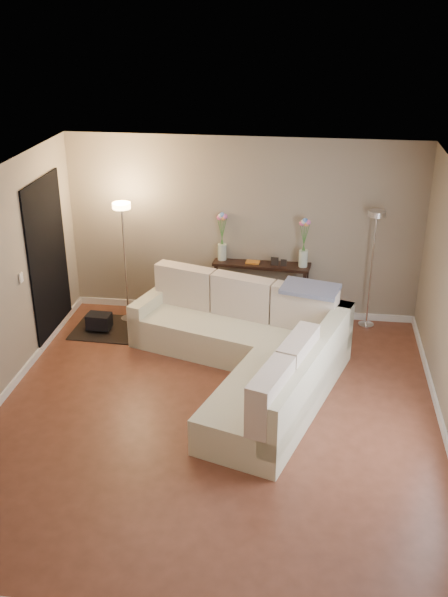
# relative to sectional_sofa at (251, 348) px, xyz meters

# --- Properties ---
(floor) EXTENTS (5.00, 5.50, 0.01)m
(floor) POSITION_rel_sectional_sofa_xyz_m (-0.31, -1.00, -0.37)
(floor) COLOR brown
(floor) RESTS_ON ground
(ceiling) EXTENTS (5.00, 5.50, 0.01)m
(ceiling) POSITION_rel_sectional_sofa_xyz_m (-0.31, -1.00, 2.24)
(ceiling) COLOR white
(ceiling) RESTS_ON ground
(wall_back) EXTENTS (5.00, 0.02, 2.60)m
(wall_back) POSITION_rel_sectional_sofa_xyz_m (-0.31, 1.76, 0.94)
(wall_back) COLOR gray
(wall_back) RESTS_ON ground
(wall_front) EXTENTS (5.00, 0.02, 2.60)m
(wall_front) POSITION_rel_sectional_sofa_xyz_m (-0.31, -3.76, 0.94)
(wall_front) COLOR gray
(wall_front) RESTS_ON ground
(baseboard_back) EXTENTS (5.00, 0.03, 0.10)m
(baseboard_back) POSITION_rel_sectional_sofa_xyz_m (-0.31, 1.73, -0.31)
(baseboard_back) COLOR white
(baseboard_back) RESTS_ON ground
(baseboard_left) EXTENTS (0.03, 5.50, 0.10)m
(baseboard_left) POSITION_rel_sectional_sofa_xyz_m (-2.80, -1.00, -0.31)
(baseboard_left) COLOR white
(baseboard_left) RESTS_ON ground
(baseboard_right) EXTENTS (0.03, 5.50, 0.10)m
(baseboard_right) POSITION_rel_sectional_sofa_xyz_m (2.17, -1.00, -0.31)
(baseboard_right) COLOR white
(baseboard_right) RESTS_ON ground
(doorway) EXTENTS (0.02, 1.20, 2.20)m
(doorway) POSITION_rel_sectional_sofa_xyz_m (-2.79, 0.70, 0.74)
(doorway) COLOR black
(doorway) RESTS_ON ground
(switch_plate) EXTENTS (0.02, 0.08, 0.12)m
(switch_plate) POSITION_rel_sectional_sofa_xyz_m (-2.79, -0.15, 0.84)
(switch_plate) COLOR white
(switch_plate) RESTS_ON ground
(sectional_sofa) EXTENTS (2.94, 3.38, 0.98)m
(sectional_sofa) POSITION_rel_sectional_sofa_xyz_m (0.00, 0.00, 0.00)
(sectional_sofa) COLOR #EFEAC1
(sectional_sofa) RESTS_ON floor
(throw_blanket) EXTENTS (0.78, 0.57, 0.09)m
(throw_blanket) POSITION_rel_sectional_sofa_xyz_m (0.68, 0.49, 0.62)
(throw_blanket) COLOR slate
(throw_blanket) RESTS_ON sectional_sofa
(console_table) EXTENTS (1.40, 0.49, 0.85)m
(console_table) POSITION_rel_sectional_sofa_xyz_m (-0.11, 1.65, 0.11)
(console_table) COLOR black
(console_table) RESTS_ON floor
(leaning_mirror) EXTENTS (0.97, 0.13, 0.76)m
(leaning_mirror) POSITION_rel_sectional_sofa_xyz_m (-0.00, 1.81, 0.85)
(leaning_mirror) COLOR black
(leaning_mirror) RESTS_ON console_table
(table_decor) EXTENTS (0.58, 0.15, 0.14)m
(table_decor) POSITION_rel_sectional_sofa_xyz_m (-0.03, 1.60, 0.50)
(table_decor) COLOR orange
(table_decor) RESTS_ON console_table
(flower_vase_left) EXTENTS (0.16, 0.14, 0.72)m
(flower_vase_left) POSITION_rel_sectional_sofa_xyz_m (-0.60, 1.69, 0.77)
(flower_vase_left) COLOR silver
(flower_vase_left) RESTS_ON console_table
(flower_vase_right) EXTENTS (0.16, 0.14, 0.72)m
(flower_vase_right) POSITION_rel_sectional_sofa_xyz_m (0.56, 1.58, 0.77)
(flower_vase_right) COLOR silver
(flower_vase_right) RESTS_ON console_table
(floor_lamp_lit) EXTENTS (0.26, 0.26, 1.75)m
(floor_lamp_lit) POSITION_rel_sectional_sofa_xyz_m (-1.91, 1.27, 0.88)
(floor_lamp_lit) COLOR silver
(floor_lamp_lit) RESTS_ON floor
(floor_lamp_unlit) EXTENTS (0.25, 0.25, 1.70)m
(floor_lamp_unlit) POSITION_rel_sectional_sofa_xyz_m (1.50, 1.54, 0.84)
(floor_lamp_unlit) COLOR silver
(floor_lamp_unlit) RESTS_ON floor
(charcoal_rug) EXTENTS (1.17, 0.89, 0.02)m
(charcoal_rug) POSITION_rel_sectional_sofa_xyz_m (-2.02, 0.94, -0.35)
(charcoal_rug) COLOR black
(charcoal_rug) RESTS_ON floor
(black_bag) EXTENTS (0.33, 0.24, 0.21)m
(black_bag) POSITION_rel_sectional_sofa_xyz_m (-2.22, 0.85, -0.20)
(black_bag) COLOR black
(black_bag) RESTS_ON charcoal_rug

